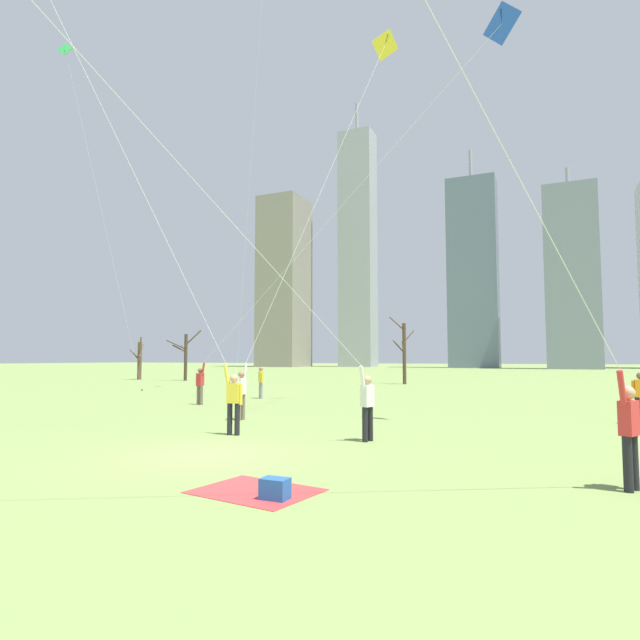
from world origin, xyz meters
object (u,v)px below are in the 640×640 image
at_px(kite_flyer_midfield_right_teal, 198,323).
at_px(distant_kite_high_overhead_green, 71,76).
at_px(kite_flyer_foreground_right_blue, 243,332).
at_px(picnic_spot, 266,490).
at_px(bare_tree_leftmost, 185,354).
at_px(bystander_watching_nearby, 261,381).
at_px(kite_flyer_midfield_center_yellow, 286,283).
at_px(kite_flyer_far_back_orange, 304,330).
at_px(kite_flyer_midfield_left_white, 531,237).
at_px(bare_tree_right_of_center, 139,359).
at_px(distant_kite_drifting_left_purple, 258,56).
at_px(bare_tree_left_of_center, 404,351).

distance_m(kite_flyer_midfield_right_teal, distant_kite_high_overhead_green, 28.12).
height_order(kite_flyer_midfield_right_teal, kite_flyer_foreground_right_blue, kite_flyer_midfield_right_teal).
relative_size(picnic_spot, bare_tree_leftmost, 0.42).
distance_m(bystander_watching_nearby, distant_kite_high_overhead_green, 24.03).
xyz_separation_m(kite_flyer_midfield_center_yellow, bystander_watching_nearby, (-4.85, 6.49, -3.92)).
distance_m(bystander_watching_nearby, picnic_spot, 19.07).
bearing_deg(kite_flyer_far_back_orange, kite_flyer_midfield_left_white, -29.03).
bearing_deg(distant_kite_high_overhead_green, kite_flyer_midfield_center_yellow, -17.96).
relative_size(kite_flyer_midfield_right_teal, kite_flyer_far_back_orange, 1.36).
bearing_deg(bare_tree_leftmost, bare_tree_right_of_center, 179.03).
relative_size(kite_flyer_foreground_right_blue, bystander_watching_nearby, 8.70).
distance_m(distant_kite_high_overhead_green, bare_tree_leftmost, 24.31).
bearing_deg(bystander_watching_nearby, kite_flyer_far_back_orange, -55.95).
distance_m(bystander_watching_nearby, distant_kite_drifting_left_purple, 21.96).
xyz_separation_m(kite_flyer_far_back_orange, bare_tree_right_of_center, (-31.56, 28.53, -0.70)).
bearing_deg(kite_flyer_midfield_right_teal, bare_tree_left_of_center, 93.85).
bearing_deg(bare_tree_right_of_center, kite_flyer_foreground_right_blue, -39.66).
bearing_deg(picnic_spot, bare_tree_left_of_center, 101.35).
bearing_deg(bare_tree_right_of_center, kite_flyer_midfield_right_teal, -44.72).
height_order(distant_kite_high_overhead_green, bare_tree_left_of_center, distant_kite_high_overhead_green).
bearing_deg(kite_flyer_midfield_left_white, kite_flyer_foreground_right_blue, 137.51).
relative_size(kite_flyer_midfield_center_yellow, bare_tree_left_of_center, 3.19).
distance_m(kite_flyer_midfield_right_teal, kite_flyer_foreground_right_blue, 7.58).
distance_m(kite_flyer_far_back_orange, distant_kite_high_overhead_green, 31.21).
height_order(kite_flyer_midfield_center_yellow, bystander_watching_nearby, kite_flyer_midfield_center_yellow).
distance_m(kite_flyer_midfield_left_white, kite_flyer_foreground_right_blue, 15.70).
distance_m(kite_flyer_far_back_orange, bare_tree_leftmost, 38.48).
xyz_separation_m(distant_kite_drifting_left_purple, picnic_spot, (13.13, -21.49, -21.89)).
xyz_separation_m(kite_flyer_midfield_left_white, kite_flyer_foreground_right_blue, (-11.57, 10.59, -0.65)).
height_order(kite_flyer_midfield_right_teal, bare_tree_leftmost, kite_flyer_midfield_right_teal).
xyz_separation_m(kite_flyer_midfield_left_white, kite_flyer_far_back_orange, (-4.95, 2.75, -1.08)).
relative_size(distant_kite_high_overhead_green, bare_tree_right_of_center, 5.38).
bearing_deg(bystander_watching_nearby, bare_tree_leftmost, 137.71).
relative_size(kite_flyer_midfield_right_teal, bystander_watching_nearby, 9.71).
relative_size(kite_flyer_midfield_right_teal, kite_flyer_midfield_left_white, 0.95).
relative_size(kite_flyer_far_back_orange, bare_tree_left_of_center, 2.09).
distance_m(kite_flyer_far_back_orange, distant_kite_drifting_left_purple, 28.74).
relative_size(kite_flyer_foreground_right_blue, distant_kite_high_overhead_green, 0.62).
distance_m(kite_flyer_midfield_right_teal, bare_tree_right_of_center, 39.31).
bearing_deg(bystander_watching_nearby, kite_flyer_midfield_left_white, -48.74).
relative_size(kite_flyer_foreground_right_blue, picnic_spot, 7.04).
bearing_deg(distant_kite_drifting_left_purple, bystander_watching_nearby, -56.24).
xyz_separation_m(kite_flyer_midfield_center_yellow, distant_kite_drifting_left_purple, (-8.26, 11.58, 17.17)).
distance_m(kite_flyer_midfield_right_teal, bare_tree_left_of_center, 29.45).
relative_size(kite_flyer_midfield_left_white, kite_flyer_foreground_right_blue, 1.17).
distance_m(kite_flyer_midfield_center_yellow, bystander_watching_nearby, 9.00).
bearing_deg(bare_tree_right_of_center, bare_tree_left_of_center, 3.81).
relative_size(kite_flyer_far_back_orange, bystander_watching_nearby, 7.13).
distance_m(kite_flyer_midfield_center_yellow, bare_tree_right_of_center, 35.92).
bearing_deg(kite_flyer_midfield_center_yellow, bare_tree_right_of_center, 141.21).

